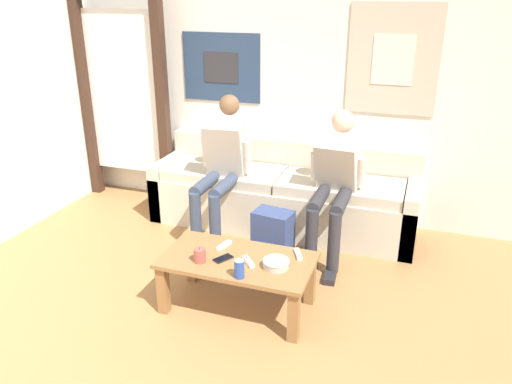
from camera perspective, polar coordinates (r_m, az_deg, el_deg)
The scene contains 14 objects.
wall_back at distance 4.88m, azimuth 1.67°, elevation 12.23°, with size 10.00×0.07×2.55m.
door_frame at distance 5.35m, azimuth -14.99°, elevation 11.53°, with size 1.00×0.10×2.15m.
couch at distance 4.75m, azimuth 3.05°, elevation -0.52°, with size 2.48×0.72×0.76m.
coffee_table at distance 3.50m, azimuth -2.13°, elevation -8.62°, with size 1.05×0.56×0.40m.
person_seated_adult at distance 4.43m, azimuth -4.01°, elevation 3.28°, with size 0.47×0.88×1.26m.
person_seated_teen at distance 4.16m, azimuth 8.97°, elevation 1.37°, with size 0.47×0.91×1.19m.
backpack at distance 4.07m, azimuth 1.88°, elevation -5.50°, with size 0.33×0.27×0.47m.
ceramic_bowl at distance 3.35m, azimuth 2.30°, elevation -8.11°, with size 0.18×0.18×0.05m.
pillar_candle at distance 3.43m, azimuth -6.44°, elevation -7.19°, with size 0.08×0.08×0.11m.
drink_can_blue at distance 3.23m, azimuth -1.93°, elevation -8.77°, with size 0.07×0.07×0.12m.
game_controller_near_left at distance 3.61m, azimuth -3.68°, elevation -6.09°, with size 0.07×0.15×0.03m.
game_controller_near_right at distance 3.40m, azimuth -0.88°, elevation -7.95°, with size 0.12×0.13×0.03m.
game_controller_far_center at distance 3.50m, azimuth 4.83°, elevation -7.09°, with size 0.09×0.14×0.03m.
cell_phone at distance 3.46m, azimuth -3.78°, elevation -7.58°, with size 0.13×0.15×0.01m.
Camera 1 is at (1.46, -1.65, 2.11)m, focal length 35.00 mm.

